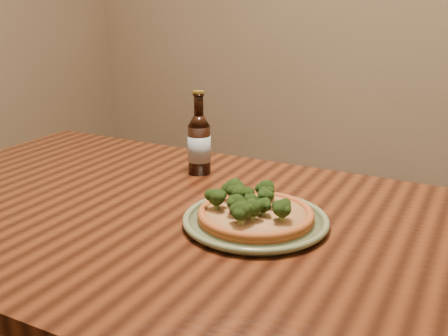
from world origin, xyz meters
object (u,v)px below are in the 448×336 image
at_px(table, 194,255).
at_px(plate, 256,220).
at_px(beer_bottle, 199,143).
at_px(pizza, 254,211).

relative_size(table, plate, 5.23).
bearing_deg(beer_bottle, table, -68.88).
xyz_separation_m(table, beer_bottle, (-0.14, 0.26, 0.18)).
xyz_separation_m(table, plate, (0.14, 0.02, 0.10)).
relative_size(table, beer_bottle, 7.15).
bearing_deg(pizza, beer_bottle, 138.47).
height_order(table, pizza, pizza).
distance_m(table, plate, 0.17).
bearing_deg(plate, table, -170.79).
bearing_deg(plate, pizza, -179.65).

